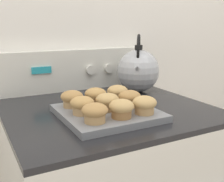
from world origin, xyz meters
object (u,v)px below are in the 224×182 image
object	(u,v)px
muffin_r1_c0	(82,105)
muffin_r2_c1	(96,95)
muffin_r0_c2	(144,104)
muffin_r1_c2	(130,98)
muffin_r0_c1	(122,108)
muffin_r2_c0	(72,98)
muffin_r1_c1	(107,101)
muffin_pan	(107,113)
muffin_r0_c0	(95,112)
tea_kettle	(138,70)
muffin_r2_c2	(118,92)

from	to	relation	value
muffin_r1_c0	muffin_r2_c1	distance (m)	0.13
muffin_r0_c2	muffin_r2_c1	world-z (taller)	same
muffin_r0_c2	muffin_r1_c2	bearing A→B (deg)	90.70
muffin_r0_c1	muffin_r1_c2	distance (m)	0.12
muffin_r0_c2	muffin_r2_c0	size ratio (longest dim) A/B	1.00
muffin_r0_c2	muffin_r0_c1	bearing A→B (deg)	-179.53
muffin_r0_c2	muffin_r1_c0	size ratio (longest dim) A/B	1.00
muffin_r1_c0	muffin_r1_c1	size ratio (longest dim) A/B	1.00
muffin_pan	muffin_r1_c2	world-z (taller)	muffin_r1_c2
muffin_r0_c2	muffin_r1_c0	distance (m)	0.20
muffin_r0_c1	muffin_r0_c2	size ratio (longest dim) A/B	1.00
muffin_r0_c2	muffin_r1_c1	world-z (taller)	same
muffin_r0_c0	muffin_r1_c0	xyz separation A→B (m)	(-0.00, 0.09, 0.00)
muffin_pan	muffin_r1_c1	size ratio (longest dim) A/B	3.95
muffin_pan	muffin_r1_c0	xyz separation A→B (m)	(-0.09, -0.00, 0.04)
muffin_r0_c1	muffin_r2_c1	bearing A→B (deg)	91.39
muffin_r1_c0	muffin_r2_c1	xyz separation A→B (m)	(0.09, 0.09, 0.00)
muffin_r0_c0	muffin_r0_c1	bearing A→B (deg)	0.01
tea_kettle	muffin_r1_c1	bearing A→B (deg)	-138.47
muffin_r1_c1	muffin_r2_c2	world-z (taller)	same
muffin_r1_c0	muffin_r2_c0	world-z (taller)	same
muffin_pan	muffin_r0_c1	distance (m)	0.10
muffin_r2_c2	muffin_r0_c1	bearing A→B (deg)	-115.54
muffin_r1_c1	muffin_r2_c0	distance (m)	0.13
muffin_r1_c2	muffin_r2_c1	world-z (taller)	same
muffin_r1_c0	muffin_pan	bearing A→B (deg)	0.85
muffin_pan	muffin_r2_c2	world-z (taller)	muffin_r2_c2
muffin_r0_c0	muffin_r2_c0	world-z (taller)	same
muffin_r2_c1	muffin_r2_c2	distance (m)	0.09
muffin_r0_c2	muffin_r1_c2	xyz separation A→B (m)	(-0.00, 0.09, 0.00)
muffin_r1_c1	muffin_r2_c2	distance (m)	0.13
muffin_r1_c1	muffin_r1_c2	world-z (taller)	same
tea_kettle	muffin_r1_c0	bearing A→B (deg)	-146.19
muffin_r0_c1	muffin_r2_c2	world-z (taller)	same
muffin_r0_c1	muffin_r2_c0	xyz separation A→B (m)	(-0.09, 0.18, 0.00)
muffin_r0_c0	muffin_r0_c1	distance (m)	0.09
muffin_r0_c0	muffin_r1_c0	bearing A→B (deg)	91.84
muffin_pan	muffin_r1_c2	xyz separation A→B (m)	(0.09, -0.00, 0.04)
muffin_pan	muffin_r1_c2	bearing A→B (deg)	-0.94
muffin_pan	muffin_r2_c2	distance (m)	0.13
muffin_r0_c0	tea_kettle	distance (m)	0.50
muffin_r2_c0	tea_kettle	bearing A→B (deg)	22.96
muffin_pan	muffin_r1_c1	bearing A→B (deg)	-106.94
muffin_r0_c1	tea_kettle	bearing A→B (deg)	50.47
muffin_r0_c1	muffin_r0_c2	world-z (taller)	same
muffin_r1_c0	muffin_r1_c2	distance (m)	0.17
muffin_pan	muffin_r1_c2	size ratio (longest dim) A/B	3.95
muffin_r2_c0	muffin_r2_c1	distance (m)	0.09
muffin_pan	muffin_r2_c1	distance (m)	0.10
muffin_r0_c0	muffin_r1_c0	distance (m)	0.09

